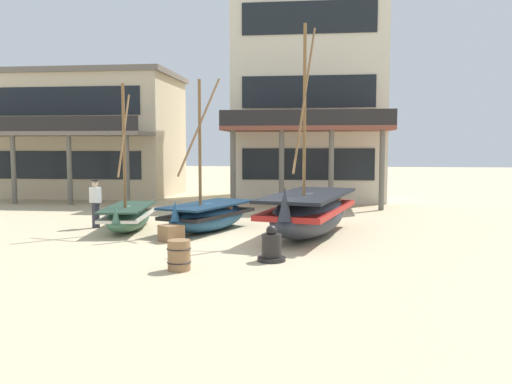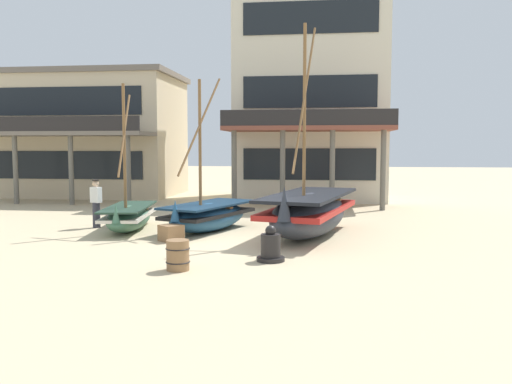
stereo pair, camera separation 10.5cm
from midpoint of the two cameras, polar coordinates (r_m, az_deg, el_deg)
name	(u,v)px [view 1 (the left image)]	position (r m, az deg, el deg)	size (l,w,h in m)	color
ground_plane	(252,242)	(15.74, -0.63, -5.40)	(120.00, 120.00, 0.00)	#CCB78E
fishing_boat_near_left	(128,216)	(18.37, -13.75, -2.55)	(1.83, 3.82, 4.85)	#427056
fishing_boat_centre_large	(309,212)	(16.78, 5.57, -2.19)	(3.18, 5.82, 6.56)	#2D333D
fishing_boat_far_right	(208,215)	(17.79, -5.35, -2.51)	(2.82, 4.15, 5.13)	#23517A
fisherman_by_hull	(96,204)	(19.16, -17.06, -1.24)	(0.41, 0.33, 1.68)	#33333D
capstan_winch	(272,247)	(13.09, 1.46, -5.99)	(0.70, 0.70, 0.89)	black
wooden_barrel	(179,255)	(12.24, -8.54, -6.76)	(0.56, 0.56, 0.70)	olive
cargo_crate	(171,233)	(16.01, -9.31, -4.40)	(0.59, 0.59, 0.49)	olive
harbor_building_main	(309,98)	(29.06, 5.65, 10.10)	(8.09, 8.40, 10.94)	beige
harbor_building_annex	(88,135)	(32.51, -17.78, 5.90)	(10.51, 8.97, 7.01)	beige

